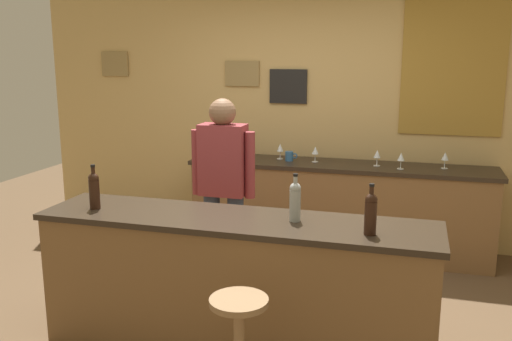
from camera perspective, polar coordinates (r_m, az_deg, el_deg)
ground_plane at (r=4.28m, az=-0.35°, el=-15.21°), size 10.00×10.00×0.00m
back_wall at (r=5.80m, az=5.62°, el=6.59°), size 6.00×0.09×2.80m
bar_counter at (r=3.74m, az=-2.13°, el=-11.62°), size 2.61×0.60×0.92m
side_counter at (r=5.55m, az=8.48°, el=-3.85°), size 2.96×0.56×0.90m
bartender at (r=4.37m, az=-3.39°, el=-1.52°), size 0.52×0.21×1.62m
bar_stool at (r=3.12m, az=-1.76°, el=-16.72°), size 0.32×0.32×0.68m
wine_bottle_a at (r=3.90m, az=-16.35°, el=-1.86°), size 0.07×0.07×0.31m
wine_bottle_b at (r=3.48m, az=4.06°, el=-3.06°), size 0.07×0.07×0.31m
wine_bottle_c at (r=3.28m, az=11.74°, el=-4.22°), size 0.07×0.07×0.31m
wine_glass_a at (r=5.61m, az=2.50°, el=2.30°), size 0.07×0.07×0.16m
wine_glass_b at (r=5.49m, az=6.13°, el=2.02°), size 0.07×0.07×0.16m
wine_glass_c at (r=5.39m, az=12.39°, el=1.62°), size 0.07×0.07×0.16m
wine_glass_d at (r=5.29m, az=14.73°, el=1.31°), size 0.07×0.07×0.16m
wine_glass_e at (r=5.44m, az=18.93°, el=1.34°), size 0.07×0.07×0.16m
coffee_mug at (r=5.53m, az=3.47°, el=1.49°), size 0.12×0.08×0.09m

